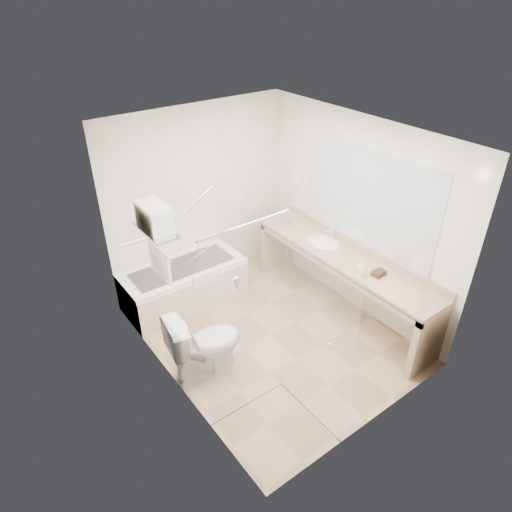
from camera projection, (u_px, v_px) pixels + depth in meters
floor at (270, 335)px, 5.65m from camera, size 3.20×3.20×0.00m
ceiling at (275, 135)px, 4.33m from camera, size 2.60×3.20×0.10m
wall_back at (198, 199)px, 6.08m from camera, size 2.60×0.10×2.50m
wall_front at (388, 325)px, 3.90m from camera, size 2.60×0.10×2.50m
wall_left at (165, 290)px, 4.33m from camera, size 0.10×3.20×2.50m
wall_right at (354, 216)px, 5.65m from camera, size 0.10×3.20×2.50m
bathtub at (184, 284)px, 6.10m from camera, size 1.60×0.73×0.59m
grab_bar_short at (136, 241)px, 5.73m from camera, size 0.40×0.03×0.03m
grab_bar_long at (196, 201)px, 6.03m from camera, size 0.53×0.03×0.33m
shower_enclosure at (281, 329)px, 4.14m from camera, size 0.96×0.91×2.11m
towel_shelf at (155, 225)px, 4.37m from camera, size 0.24×0.55×0.81m
vanity_counter at (343, 270)px, 5.73m from camera, size 0.55×2.70×0.95m
sink at (323, 244)px, 5.92m from camera, size 0.40×0.52×0.14m
faucet at (332, 233)px, 5.94m from camera, size 0.03×0.03×0.14m
mirror at (366, 198)px, 5.38m from camera, size 0.02×2.00×1.20m
hairdryer_unit at (297, 176)px, 6.24m from camera, size 0.08×0.10×0.18m
toilet at (205, 345)px, 4.93m from camera, size 0.87×0.57×0.79m
amenity_basket at (379, 273)px, 5.25m from camera, size 0.16×0.11×0.05m
soap_bottle_a at (362, 274)px, 5.22m from camera, size 0.07×0.15×0.07m
soap_bottle_b at (361, 267)px, 5.31m from camera, size 0.11×0.14×0.10m
water_bottle_left at (290, 217)px, 6.31m from camera, size 0.06×0.06×0.20m
water_bottle_mid at (286, 220)px, 6.24m from camera, size 0.06×0.06×0.20m
water_bottle_right at (291, 224)px, 6.12m from camera, size 0.06×0.06×0.20m
drinking_glass_near at (281, 216)px, 6.45m from camera, size 0.07×0.07×0.09m
drinking_glass_far at (314, 235)px, 5.97m from camera, size 0.10×0.10×0.10m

